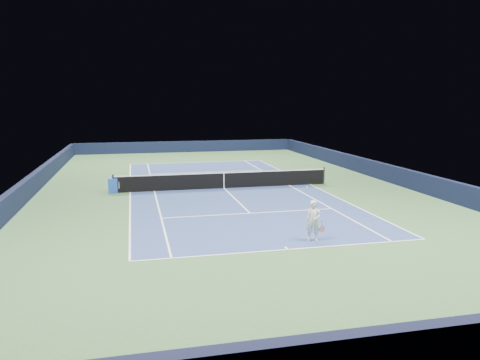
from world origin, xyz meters
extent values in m
plane|color=#345930|center=(0.00, 0.00, 0.00)|extent=(40.00, 40.00, 0.00)
cube|color=black|center=(0.00, 19.82, 0.55)|extent=(22.00, 0.35, 1.10)
cube|color=black|center=(0.00, -19.82, 0.55)|extent=(22.00, 0.35, 1.10)
cube|color=black|center=(10.82, 0.00, 0.55)|extent=(0.35, 40.00, 1.10)
cube|color=black|center=(-10.82, 0.00, 0.55)|extent=(0.35, 40.00, 1.10)
cube|color=navy|center=(0.00, 0.00, 0.00)|extent=(10.97, 23.77, 0.01)
cube|color=white|center=(0.00, 11.88, 0.01)|extent=(10.97, 0.08, 0.00)
cube|color=white|center=(0.00, -11.88, 0.01)|extent=(10.97, 0.08, 0.00)
cube|color=white|center=(5.49, 0.00, 0.01)|extent=(0.08, 23.77, 0.00)
cube|color=white|center=(-5.49, 0.00, 0.01)|extent=(0.08, 23.77, 0.00)
cube|color=white|center=(4.12, 0.00, 0.01)|extent=(0.08, 23.77, 0.00)
cube|color=white|center=(-4.12, 0.00, 0.01)|extent=(0.08, 23.77, 0.00)
cube|color=white|center=(0.00, 6.40, 0.01)|extent=(8.23, 0.08, 0.00)
cube|color=white|center=(0.00, -6.40, 0.01)|extent=(8.23, 0.08, 0.00)
cube|color=white|center=(0.00, 0.00, 0.01)|extent=(0.08, 12.80, 0.00)
cube|color=white|center=(0.00, 11.73, 0.01)|extent=(0.08, 0.30, 0.00)
cube|color=white|center=(0.00, -11.73, 0.01)|extent=(0.08, 0.30, 0.00)
cylinder|color=black|center=(-6.40, 0.00, 0.54)|extent=(0.10, 0.10, 1.07)
cylinder|color=black|center=(6.40, 0.00, 0.54)|extent=(0.10, 0.10, 1.07)
cube|color=black|center=(0.00, 0.00, 0.46)|extent=(12.80, 0.03, 0.91)
cube|color=white|center=(0.00, 0.00, 0.94)|extent=(12.80, 0.04, 0.06)
cube|color=white|center=(0.00, 0.00, 0.46)|extent=(0.05, 0.04, 0.91)
cube|color=blue|center=(-6.40, 0.07, 0.42)|extent=(0.58, 0.54, 0.84)
cube|color=white|center=(-6.11, 0.07, 0.45)|extent=(0.06, 0.37, 0.37)
imported|color=silver|center=(1.27, -11.08, 0.78)|extent=(0.65, 0.53, 1.54)
cylinder|color=pink|center=(1.59, -11.13, 0.70)|extent=(0.03, 0.03, 0.25)
cylinder|color=black|center=(1.59, -11.13, 0.46)|extent=(0.25, 0.02, 0.25)
cylinder|color=pink|center=(1.59, -11.13, 0.46)|extent=(0.27, 0.03, 0.27)
sphere|color=#C2D32C|center=(1.37, -10.08, 1.88)|extent=(0.07, 0.07, 0.07)
camera|label=1|loc=(-5.24, -27.04, 5.29)|focal=35.00mm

